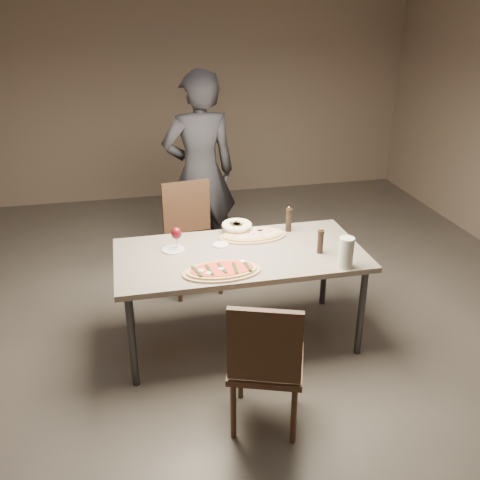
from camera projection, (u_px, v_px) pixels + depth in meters
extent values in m
plane|color=#544E48|center=(240.00, 339.00, 4.19)|extent=(7.00, 7.00, 0.00)
plane|color=gray|center=(179.00, 89.00, 6.72)|extent=(6.00, 0.00, 6.00)
cube|color=gray|center=(240.00, 255.00, 3.89)|extent=(1.80, 0.90, 0.04)
cylinder|color=#333335|center=(132.00, 341.00, 3.55)|extent=(0.05, 0.05, 0.71)
cylinder|color=#333335|center=(361.00, 312.00, 3.88)|extent=(0.05, 0.05, 0.71)
cylinder|color=#333335|center=(128.00, 288.00, 4.21)|extent=(0.05, 0.05, 0.71)
cylinder|color=#333335|center=(324.00, 267.00, 4.54)|extent=(0.05, 0.05, 0.71)
ellipsoid|color=white|center=(221.00, 268.00, 3.57)|extent=(0.05, 0.05, 0.01)
ellipsoid|color=white|center=(208.00, 272.00, 3.51)|extent=(0.05, 0.05, 0.01)
ellipsoid|color=white|center=(201.00, 270.00, 3.55)|extent=(0.05, 0.05, 0.01)
ellipsoid|color=white|center=(243.00, 261.00, 3.67)|extent=(0.05, 0.05, 0.01)
cube|color=#1D3014|center=(197.00, 271.00, 3.54)|extent=(0.06, 0.15, 0.01)
cube|color=#1D3014|center=(210.00, 270.00, 3.55)|extent=(0.04, 0.15, 0.01)
cube|color=#1D3014|center=(222.00, 268.00, 3.58)|extent=(0.05, 0.15, 0.01)
cube|color=#1D3014|center=(235.00, 268.00, 3.58)|extent=(0.03, 0.15, 0.01)
cube|color=#1D3014|center=(247.00, 266.00, 3.61)|extent=(0.03, 0.15, 0.01)
cylinder|color=pink|center=(262.00, 235.00, 4.08)|extent=(0.06, 0.06, 0.00)
cylinder|color=pink|center=(261.00, 231.00, 4.15)|extent=(0.06, 0.06, 0.00)
cylinder|color=pink|center=(242.00, 231.00, 4.15)|extent=(0.06, 0.06, 0.00)
cylinder|color=pink|center=(246.00, 233.00, 4.12)|extent=(0.06, 0.06, 0.00)
cylinder|color=pink|center=(235.00, 236.00, 4.07)|extent=(0.06, 0.06, 0.00)
cylinder|color=pink|center=(260.00, 230.00, 4.17)|extent=(0.06, 0.06, 0.00)
cylinder|color=pink|center=(252.00, 233.00, 4.11)|extent=(0.06, 0.06, 0.00)
cylinder|color=pink|center=(271.00, 230.00, 4.17)|extent=(0.06, 0.06, 0.00)
cylinder|color=beige|center=(237.00, 228.00, 4.19)|extent=(0.20, 0.20, 0.08)
torus|color=beige|center=(237.00, 225.00, 4.18)|extent=(0.24, 0.24, 0.04)
cube|color=#A38442|center=(240.00, 226.00, 4.19)|extent=(0.06, 0.05, 0.04)
cube|color=#A38442|center=(237.00, 225.00, 4.21)|extent=(0.06, 0.07, 0.04)
cube|color=#A38442|center=(234.00, 226.00, 4.19)|extent=(0.08, 0.08, 0.04)
cube|color=#A38442|center=(234.00, 227.00, 4.17)|extent=(0.08, 0.08, 0.04)
cube|color=#A38442|center=(239.00, 228.00, 4.16)|extent=(0.07, 0.08, 0.04)
cylinder|color=white|center=(221.00, 245.00, 3.99)|extent=(0.12, 0.12, 0.01)
cylinder|color=#A7A43D|center=(221.00, 245.00, 3.98)|extent=(0.08, 0.08, 0.00)
cylinder|color=black|center=(289.00, 221.00, 4.21)|extent=(0.05, 0.05, 0.17)
cylinder|color=black|center=(289.00, 210.00, 4.17)|extent=(0.05, 0.05, 0.02)
sphere|color=gold|center=(289.00, 208.00, 4.16)|extent=(0.02, 0.02, 0.02)
cylinder|color=black|center=(320.00, 243.00, 3.85)|extent=(0.04, 0.04, 0.16)
cylinder|color=black|center=(321.00, 232.00, 3.81)|extent=(0.05, 0.05, 0.02)
sphere|color=gold|center=(321.00, 229.00, 3.80)|extent=(0.02, 0.02, 0.02)
cylinder|color=silver|center=(346.00, 253.00, 3.63)|extent=(0.10, 0.10, 0.22)
cylinder|color=silver|center=(177.00, 249.00, 3.93)|extent=(0.07, 0.07, 0.01)
cylinder|color=silver|center=(177.00, 243.00, 3.91)|extent=(0.01, 0.01, 0.08)
ellipsoid|color=#4F0B13|center=(176.00, 233.00, 3.88)|extent=(0.08, 0.08, 0.09)
cylinder|color=white|center=(173.00, 250.00, 3.91)|extent=(0.16, 0.16, 0.01)
cube|color=#40291B|center=(266.00, 363.00, 3.22)|extent=(0.56, 0.56, 0.04)
cylinder|color=#40291B|center=(233.00, 410.00, 3.17)|extent=(0.04, 0.04, 0.41)
cylinder|color=#40291B|center=(294.00, 415.00, 3.13)|extent=(0.04, 0.04, 0.41)
cylinder|color=#40291B|center=(241.00, 372.00, 3.49)|extent=(0.04, 0.04, 0.41)
cylinder|color=#40291B|center=(295.00, 376.00, 3.46)|extent=(0.04, 0.04, 0.41)
cube|color=#40291B|center=(265.00, 346.00, 2.93)|extent=(0.41, 0.18, 0.46)
cube|color=#40291B|center=(194.00, 244.00, 4.75)|extent=(0.51, 0.51, 0.04)
cylinder|color=#40291B|center=(208.00, 256.00, 5.06)|extent=(0.04, 0.04, 0.42)
cylinder|color=#40291B|center=(170.00, 262.00, 4.94)|extent=(0.04, 0.04, 0.42)
cylinder|color=#40291B|center=(220.00, 273.00, 4.74)|extent=(0.04, 0.04, 0.42)
cylinder|color=#40291B|center=(180.00, 280.00, 4.63)|extent=(0.04, 0.04, 0.42)
cube|color=#40291B|center=(186.00, 207.00, 4.81)|extent=(0.44, 0.10, 0.48)
imported|color=black|center=(200.00, 174.00, 4.98)|extent=(0.74, 0.53, 1.89)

